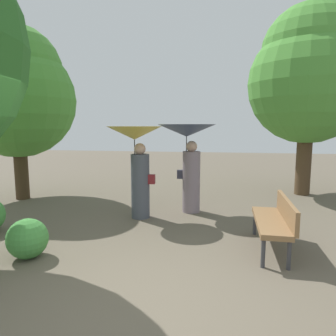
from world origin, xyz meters
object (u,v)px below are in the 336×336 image
person_right (188,147)px  tree_mid_left (16,91)px  person_left (137,153)px  tree_near_right (309,74)px  park_bench (276,219)px

person_right → tree_mid_left: 4.78m
person_left → tree_near_right: 5.43m
person_right → tree_near_right: size_ratio=0.38×
person_left → park_bench: bearing=-112.1°
person_left → park_bench: 3.08m
person_left → tree_mid_left: bearing=77.5°
tree_mid_left → park_bench: bearing=-22.5°
person_right → tree_mid_left: size_ratio=0.44×
person_right → person_left: bearing=126.6°
person_right → tree_near_right: bearing=-47.7°
park_bench → tree_mid_left: (-6.12, 2.54, 2.35)m
person_left → tree_mid_left: size_ratio=0.43×
park_bench → person_right: bearing=-139.8°
person_right → tree_mid_left: (-4.55, 0.54, 1.38)m
tree_mid_left → tree_near_right: bearing=12.9°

